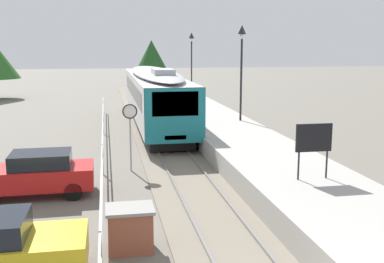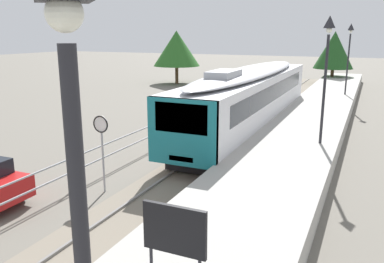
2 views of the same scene
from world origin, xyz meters
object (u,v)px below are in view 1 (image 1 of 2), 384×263
object	(u,v)px
commuter_train	(155,93)
platform_notice_board	(314,140)
platform_lamp_far_end	(192,51)
parked_hatchback_red	(36,174)
platform_lamp_mid_platform	(242,55)
speed_limit_sign	(130,120)
brick_utility_cabinet	(130,228)

from	to	relation	value
commuter_train	platform_notice_board	distance (m)	16.62
platform_lamp_far_end	platform_notice_board	bearing A→B (deg)	-92.27
platform_notice_board	commuter_train	bearing A→B (deg)	101.69
platform_notice_board	parked_hatchback_red	world-z (taller)	platform_notice_board
platform_lamp_mid_platform	speed_limit_sign	size ratio (longest dim) A/B	1.91
commuter_train	platform_lamp_far_end	size ratio (longest dim) A/B	3.42
commuter_train	platform_notice_board	xyz separation A→B (m)	(3.37, -16.28, 0.04)
platform_notice_board	parked_hatchback_red	size ratio (longest dim) A/B	0.45
speed_limit_sign	brick_utility_cabinet	bearing A→B (deg)	-93.26
commuter_train	platform_notice_board	bearing A→B (deg)	-78.31
platform_lamp_mid_platform	platform_notice_board	xyz separation A→B (m)	(-1.09, -11.93, -2.44)
platform_notice_board	brick_utility_cabinet	distance (m)	6.58
platform_notice_board	parked_hatchback_red	xyz separation A→B (m)	(-8.91, 2.68, -1.40)
commuter_train	parked_hatchback_red	world-z (taller)	commuter_train
platform_lamp_far_end	platform_notice_board	xyz separation A→B (m)	(-1.09, -27.47, -2.44)
commuter_train	platform_lamp_far_end	world-z (taller)	platform_lamp_far_end
speed_limit_sign	parked_hatchback_red	xyz separation A→B (m)	(-3.39, -2.66, -1.33)
platform_lamp_mid_platform	parked_hatchback_red	distance (m)	14.16
speed_limit_sign	parked_hatchback_red	bearing A→B (deg)	-141.95
speed_limit_sign	brick_utility_cabinet	world-z (taller)	speed_limit_sign
platform_lamp_far_end	parked_hatchback_red	world-z (taller)	platform_lamp_far_end
commuter_train	platform_lamp_mid_platform	size ratio (longest dim) A/B	3.42
platform_lamp_far_end	brick_utility_cabinet	xyz separation A→B (m)	(-7.04, -29.77, -4.05)
brick_utility_cabinet	parked_hatchback_red	world-z (taller)	parked_hatchback_red
platform_notice_board	platform_lamp_mid_platform	bearing A→B (deg)	84.79
platform_lamp_mid_platform	parked_hatchback_red	bearing A→B (deg)	-137.21
platform_lamp_far_end	platform_notice_board	world-z (taller)	platform_lamp_far_end
speed_limit_sign	commuter_train	bearing A→B (deg)	78.88
platform_lamp_far_end	platform_lamp_mid_platform	bearing A→B (deg)	-90.00
platform_lamp_mid_platform	speed_limit_sign	bearing A→B (deg)	-135.03
platform_lamp_far_end	brick_utility_cabinet	world-z (taller)	platform_lamp_far_end
platform_lamp_far_end	brick_utility_cabinet	size ratio (longest dim) A/B	4.42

